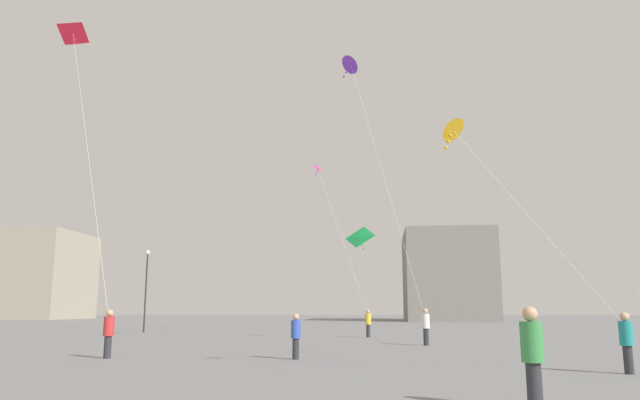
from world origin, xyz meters
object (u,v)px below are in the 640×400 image
object	(u,v)px
person_in_green	(532,353)
building_left_hall	(12,276)
person_in_white	(426,325)
building_centre_hall	(447,276)
kite_crimson_delta	(73,38)
kite_amber_diamond	(455,133)
kite_violet_diamond	(351,67)
lamppost_east	(146,278)
person_in_teal	(626,340)
person_in_yellow	(368,322)
person_in_blue	(296,334)
kite_magenta_diamond	(319,170)
kite_emerald_delta	(360,238)
person_in_red	(109,331)

from	to	relation	value
person_in_green	building_left_hall	xyz separation A→B (m)	(-59.24, 89.18, 6.29)
person_in_white	building_centre_hall	xyz separation A→B (m)	(11.89, 57.47, 5.41)
kite_crimson_delta	kite_amber_diamond	world-z (taller)	kite_crimson_delta
building_centre_hall	kite_violet_diamond	bearing A→B (deg)	-105.16
lamppost_east	person_in_teal	bearing A→B (deg)	-50.80
building_centre_hall	lamppost_east	xyz separation A→B (m)	(-30.71, -42.49, -2.38)
kite_amber_diamond	kite_violet_diamond	bearing A→B (deg)	99.94
building_centre_hall	person_in_white	bearing A→B (deg)	-101.69
person_in_white	kite_amber_diamond	distance (m)	14.75
person_in_green	lamppost_east	world-z (taller)	lamppost_east
person_in_teal	kite_violet_diamond	xyz separation A→B (m)	(-7.20, 13.21, 13.85)
person_in_teal	lamppost_east	world-z (taller)	lamppost_east
person_in_yellow	building_left_hall	xyz separation A→B (m)	(-57.72, 62.45, 6.35)
person_in_blue	person_in_yellow	xyz separation A→B (m)	(3.47, 16.24, 0.06)
person_in_green	person_in_yellow	distance (m)	26.77
kite_magenta_diamond	lamppost_east	size ratio (longest dim) A/B	1.84
person_in_green	person_in_yellow	size ratio (longest dim) A/B	1.06
kite_crimson_delta	kite_violet_diamond	bearing A→B (deg)	17.38
person_in_yellow	kite_magenta_diamond	world-z (taller)	kite_magenta_diamond
building_left_hall	lamppost_east	xyz separation A→B (m)	(41.29, -55.57, -3.27)
person_in_yellow	building_centre_hall	size ratio (longest dim) A/B	0.10
lamppost_east	kite_amber_diamond	bearing A→B (deg)	-58.08
kite_emerald_delta	building_centre_hall	size ratio (longest dim) A/B	0.30
person_in_blue	kite_crimson_delta	bearing A→B (deg)	-169.90
kite_crimson_delta	building_left_hall	bearing A→B (deg)	120.18
person_in_yellow	kite_emerald_delta	xyz separation A→B (m)	(-0.57, -2.50, 5.03)
person_in_teal	building_left_hall	world-z (taller)	building_left_hall
kite_violet_diamond	person_in_white	bearing A→B (deg)	-9.69
person_in_green	kite_magenta_diamond	size ratio (longest dim) A/B	0.16
kite_amber_diamond	building_centre_hall	bearing A→B (deg)	79.69
person_in_white	person_in_blue	size ratio (longest dim) A/B	1.12
kite_amber_diamond	lamppost_east	world-z (taller)	kite_amber_diamond
person_in_yellow	kite_crimson_delta	world-z (taller)	kite_crimson_delta
lamppost_east	person_in_red	bearing A→B (deg)	-75.08
kite_emerald_delta	building_centre_hall	bearing A→B (deg)	74.02
kite_crimson_delta	lamppost_east	bearing A→B (deg)	95.63
person_in_white	person_in_red	xyz separation A→B (m)	(-12.72, -7.91, -0.02)
person_in_teal	person_in_red	size ratio (longest dim) A/B	0.96
person_in_yellow	person_in_green	bearing A→B (deg)	131.10
kite_amber_diamond	kite_magenta_diamond	world-z (taller)	kite_magenta_diamond
person_in_teal	kite_violet_diamond	bearing A→B (deg)	-99.43
person_in_green	kite_crimson_delta	bearing A→B (deg)	108.15
person_in_teal	person_in_white	bearing A→B (deg)	-111.74
person_in_green	kite_magenta_diamond	xyz separation A→B (m)	(-4.79, 32.46, 11.15)
person_in_white	person_in_yellow	xyz separation A→B (m)	(-2.39, 8.10, -0.04)
person_in_teal	person_in_red	world-z (taller)	person_in_red
person_in_white	kite_violet_diamond	xyz separation A→B (m)	(-3.52, 0.60, 13.79)
person_in_yellow	kite_crimson_delta	size ratio (longest dim) A/B	0.12
kite_crimson_delta	kite_magenta_diamond	world-z (taller)	kite_crimson_delta
person_in_green	person_in_yellow	xyz separation A→B (m)	(-1.52, 26.73, -0.06)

